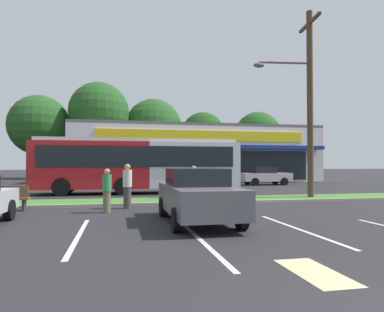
{
  "coord_description": "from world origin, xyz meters",
  "views": [
    {
      "loc": [
        -3.47,
        -2.18,
        1.73
      ],
      "look_at": [
        0.78,
        18.1,
        2.23
      ],
      "focal_mm": 32.95,
      "sensor_mm": 36.0,
      "label": 1
    }
  ],
  "objects_px": {
    "utility_pole": "(307,98)",
    "car_1": "(265,176)",
    "car_0": "(197,195)",
    "pedestrian_by_pole": "(107,191)",
    "pedestrian_near_bench": "(194,186)",
    "bus_stop_bench": "(6,198)",
    "city_bus": "(138,164)",
    "pedestrian_mid": "(127,186)",
    "car_2": "(210,176)"
  },
  "relations": [
    {
      "from": "utility_pole",
      "to": "car_1",
      "type": "bearing_deg",
      "value": 76.24
    },
    {
      "from": "car_0",
      "to": "pedestrian_by_pole",
      "type": "bearing_deg",
      "value": -134.82
    },
    {
      "from": "car_1",
      "to": "pedestrian_near_bench",
      "type": "xyz_separation_m",
      "value": [
        -9.08,
        -13.62,
        0.06
      ]
    },
    {
      "from": "bus_stop_bench",
      "to": "car_0",
      "type": "xyz_separation_m",
      "value": [
        6.39,
        -3.85,
        0.31
      ]
    },
    {
      "from": "city_bus",
      "to": "car_1",
      "type": "relative_size",
      "value": 2.92
    },
    {
      "from": "pedestrian_near_bench",
      "to": "pedestrian_mid",
      "type": "relative_size",
      "value": 0.96
    },
    {
      "from": "city_bus",
      "to": "car_0",
      "type": "distance_m",
      "value": 11.06
    },
    {
      "from": "city_bus",
      "to": "car_2",
      "type": "bearing_deg",
      "value": 45.1
    },
    {
      "from": "car_2",
      "to": "pedestrian_mid",
      "type": "bearing_deg",
      "value": 62.29
    },
    {
      "from": "utility_pole",
      "to": "car_2",
      "type": "relative_size",
      "value": 2.14
    },
    {
      "from": "car_0",
      "to": "car_1",
      "type": "bearing_deg",
      "value": 150.79
    },
    {
      "from": "pedestrian_mid",
      "to": "pedestrian_by_pole",
      "type": "bearing_deg",
      "value": 175.86
    },
    {
      "from": "car_0",
      "to": "car_1",
      "type": "relative_size",
      "value": 1.1
    },
    {
      "from": "car_0",
      "to": "car_2",
      "type": "distance_m",
      "value": 17.26
    },
    {
      "from": "utility_pole",
      "to": "car_1",
      "type": "height_order",
      "value": "utility_pole"
    },
    {
      "from": "car_0",
      "to": "pedestrian_mid",
      "type": "xyz_separation_m",
      "value": [
        -1.98,
        3.76,
        0.06
      ]
    },
    {
      "from": "pedestrian_by_pole",
      "to": "pedestrian_mid",
      "type": "distance_m",
      "value": 1.3
    },
    {
      "from": "utility_pole",
      "to": "car_2",
      "type": "bearing_deg",
      "value": 101.0
    },
    {
      "from": "city_bus",
      "to": "car_2",
      "type": "distance_m",
      "value": 8.22
    },
    {
      "from": "bus_stop_bench",
      "to": "pedestrian_mid",
      "type": "relative_size",
      "value": 0.92
    },
    {
      "from": "car_1",
      "to": "car_2",
      "type": "xyz_separation_m",
      "value": [
        -5.04,
        -0.95,
        -0.0
      ]
    },
    {
      "from": "pedestrian_by_pole",
      "to": "pedestrian_near_bench",
      "type": "bearing_deg",
      "value": 166.02
    },
    {
      "from": "utility_pole",
      "to": "car_0",
      "type": "height_order",
      "value": "utility_pole"
    },
    {
      "from": "city_bus",
      "to": "bus_stop_bench",
      "type": "relative_size",
      "value": 7.53
    },
    {
      "from": "bus_stop_bench",
      "to": "pedestrian_by_pole",
      "type": "distance_m",
      "value": 3.85
    },
    {
      "from": "utility_pole",
      "to": "pedestrian_by_pole",
      "type": "xyz_separation_m",
      "value": [
        -9.62,
        -2.93,
        -4.27
      ]
    },
    {
      "from": "utility_pole",
      "to": "pedestrian_mid",
      "type": "height_order",
      "value": "utility_pole"
    },
    {
      "from": "car_1",
      "to": "car_2",
      "type": "relative_size",
      "value": 0.93
    },
    {
      "from": "car_1",
      "to": "pedestrian_mid",
      "type": "distance_m",
      "value": 18.13
    },
    {
      "from": "city_bus",
      "to": "car_1",
      "type": "xyz_separation_m",
      "value": [
        10.95,
        6.57,
        -0.99
      ]
    },
    {
      "from": "city_bus",
      "to": "pedestrian_mid",
      "type": "height_order",
      "value": "city_bus"
    },
    {
      "from": "pedestrian_near_bench",
      "to": "pedestrian_mid",
      "type": "height_order",
      "value": "pedestrian_mid"
    },
    {
      "from": "car_2",
      "to": "pedestrian_mid",
      "type": "distance_m",
      "value": 14.49
    },
    {
      "from": "city_bus",
      "to": "car_0",
      "type": "height_order",
      "value": "city_bus"
    },
    {
      "from": "bus_stop_bench",
      "to": "car_1",
      "type": "xyz_separation_m",
      "value": [
        16.19,
        13.69,
        0.27
      ]
    },
    {
      "from": "car_0",
      "to": "pedestrian_mid",
      "type": "relative_size",
      "value": 2.6
    },
    {
      "from": "pedestrian_near_bench",
      "to": "car_0",
      "type": "bearing_deg",
      "value": 114.73
    },
    {
      "from": "city_bus",
      "to": "pedestrian_near_bench",
      "type": "distance_m",
      "value": 7.34
    },
    {
      "from": "pedestrian_near_bench",
      "to": "pedestrian_by_pole",
      "type": "relative_size",
      "value": 1.06
    },
    {
      "from": "pedestrian_mid",
      "to": "car_0",
      "type": "bearing_deg",
      "value": -121.04
    },
    {
      "from": "pedestrian_mid",
      "to": "city_bus",
      "type": "bearing_deg",
      "value": 24.68
    },
    {
      "from": "car_1",
      "to": "pedestrian_by_pole",
      "type": "distance_m",
      "value": 19.41
    },
    {
      "from": "car_0",
      "to": "car_1",
      "type": "xyz_separation_m",
      "value": [
        9.81,
        17.54,
        -0.04
      ]
    },
    {
      "from": "pedestrian_by_pole",
      "to": "pedestrian_mid",
      "type": "relative_size",
      "value": 0.9
    },
    {
      "from": "utility_pole",
      "to": "pedestrian_near_bench",
      "type": "bearing_deg",
      "value": -164.45
    },
    {
      "from": "city_bus",
      "to": "car_1",
      "type": "distance_m",
      "value": 12.81
    },
    {
      "from": "car_0",
      "to": "pedestrian_mid",
      "type": "bearing_deg",
      "value": -152.29
    },
    {
      "from": "utility_pole",
      "to": "car_0",
      "type": "xyz_separation_m",
      "value": [
        -6.89,
        -5.64,
        -4.24
      ]
    },
    {
      "from": "bus_stop_bench",
      "to": "pedestrian_mid",
      "type": "height_order",
      "value": "pedestrian_mid"
    },
    {
      "from": "bus_stop_bench",
      "to": "pedestrian_near_bench",
      "type": "relative_size",
      "value": 0.95
    }
  ]
}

